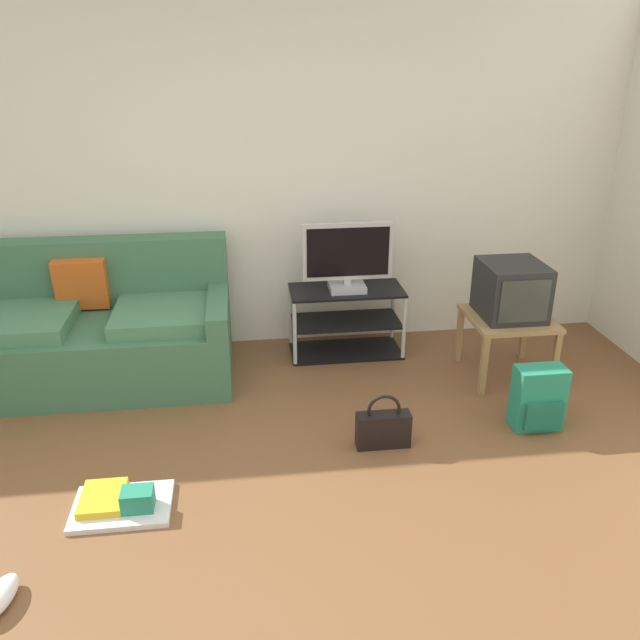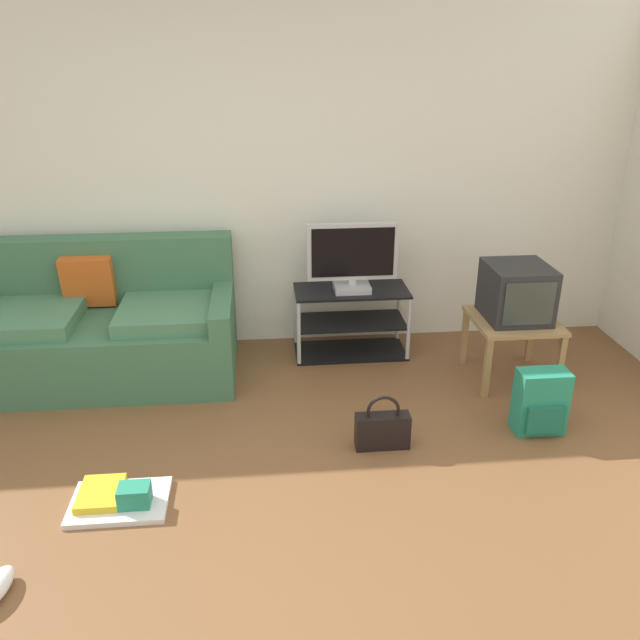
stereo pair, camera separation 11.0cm
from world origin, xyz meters
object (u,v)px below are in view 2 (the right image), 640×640
at_px(floor_tray, 118,498).
at_px(tv_stand, 351,321).
at_px(side_table, 513,327).
at_px(crt_tv, 517,292).
at_px(flat_tv, 352,258).
at_px(couch, 105,329).
at_px(backpack, 541,402).
at_px(handbag, 383,429).

bearing_deg(floor_tray, tv_stand, 49.19).
bearing_deg(side_table, crt_tv, 90.00).
height_order(side_table, crt_tv, crt_tv).
bearing_deg(side_table, flat_tv, 155.10).
height_order(couch, backpack, couch).
bearing_deg(backpack, floor_tray, -143.80).
bearing_deg(couch, tv_stand, 5.20).
xyz_separation_m(crt_tv, floor_tray, (-2.51, -1.18, -0.61)).
distance_m(couch, floor_tray, 1.58).
xyz_separation_m(crt_tv, backpack, (-0.06, -0.70, -0.45)).
bearing_deg(flat_tv, side_table, -24.90).
height_order(couch, flat_tv, flat_tv).
height_order(tv_stand, handbag, tv_stand).
relative_size(handbag, floor_tray, 0.69).
distance_m(tv_stand, side_table, 1.19).
bearing_deg(handbag, flat_tv, 90.53).
relative_size(crt_tv, backpack, 1.10).
distance_m(crt_tv, backpack, 0.84).
xyz_separation_m(tv_stand, floor_tray, (-1.45, -1.68, -0.22)).
distance_m(couch, tv_stand, 1.80).
relative_size(tv_stand, handbag, 2.47).
bearing_deg(side_table, tv_stand, 154.12).
distance_m(backpack, floor_tray, 2.50).
bearing_deg(crt_tv, flat_tv, 155.82).
distance_m(flat_tv, crt_tv, 1.18).
relative_size(couch, side_table, 3.22).
xyz_separation_m(couch, backpack, (2.79, -1.04, -0.14)).
xyz_separation_m(couch, floor_tray, (0.34, -1.51, -0.30)).
distance_m(tv_stand, backpack, 1.57).
bearing_deg(floor_tray, backpack, 10.99).
bearing_deg(crt_tv, backpack, -95.27).
bearing_deg(handbag, backpack, 4.90).
xyz_separation_m(couch, handbag, (1.80, -1.12, -0.22)).
xyz_separation_m(tv_stand, handbag, (0.01, -1.29, -0.14)).
relative_size(side_table, crt_tv, 1.26).
distance_m(side_table, floor_tray, 2.79).
bearing_deg(floor_tray, crt_tv, 25.07).
xyz_separation_m(couch, crt_tv, (2.86, -0.34, 0.31)).
bearing_deg(floor_tray, flat_tv, 48.81).
relative_size(flat_tv, floor_tray, 1.33).
bearing_deg(couch, floor_tray, -77.26).
relative_size(backpack, handbag, 1.18).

